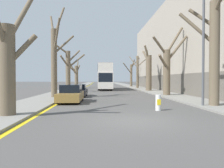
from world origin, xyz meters
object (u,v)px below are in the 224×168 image
Objects in this scene: street_tree_left_3 at (76,74)px; street_tree_right_3 at (137,71)px; street_tree_right_4 at (131,73)px; parked_car_0 at (71,94)px; parked_car_1 at (78,91)px; street_tree_left_1 at (55,57)px; street_tree_right_0 at (214,47)px; double_decker_bus at (105,75)px; street_tree_left_0 at (8,61)px; lamp_post at (202,44)px; street_tree_right_1 at (167,67)px; traffic_bollard at (158,103)px; street_tree_right_2 at (148,70)px; street_tree_left_2 at (68,69)px.

street_tree_left_3 is 12.33m from street_tree_right_3.
street_tree_right_4 reaches higher than parked_car_0.
street_tree_left_1 is at bearing -134.68° from parked_car_1.
street_tree_right_0 is 0.73× the size of double_decker_bus.
street_tree_left_0 is 0.57× the size of double_decker_bus.
lamp_post is at bearing 15.95° from street_tree_left_0.
street_tree_right_1 is at bearing -90.34° from street_tree_right_4.
traffic_bollard is (-3.29, -1.37, -3.76)m from lamp_post.
street_tree_right_4 is (0.15, 19.11, 0.14)m from street_tree_right_2.
street_tree_left_0 is at bearing -110.57° from street_tree_right_3.
street_tree_left_0 is at bearing -89.43° from street_tree_left_3.
street_tree_right_3 reaches higher than street_tree_left_3.
lamp_post is at bearing -58.12° from street_tree_left_2.
double_decker_bus is (5.38, 28.40, -0.22)m from street_tree_left_0.
street_tree_left_3 is at bearing 121.27° from street_tree_right_1.
street_tree_left_3 is (-0.33, 33.04, 0.07)m from street_tree_left_0.
street_tree_right_4 is 35.97m from parked_car_0.
street_tree_right_4 is 7.67× the size of traffic_bollard.
street_tree_left_3 is 0.80× the size of street_tree_right_4.
street_tree_left_2 is at bearing -89.00° from street_tree_left_3.
street_tree_left_0 is 33.92m from street_tree_right_3.
street_tree_left_3 is 23.68m from street_tree_right_1.
street_tree_left_1 is at bearing 147.65° from street_tree_right_0.
street_tree_right_0 is 9.66m from street_tree_right_1.
street_tree_right_4 is at bearing 89.91° from street_tree_right_0.
street_tree_left_3 is (-0.42, 22.27, -1.20)m from street_tree_left_1.
street_tree_right_3 is at bearing 90.30° from street_tree_right_0.
street_tree_left_1 is at bearing 145.90° from lamp_post.
street_tree_right_1 is 1.17× the size of street_tree_right_3.
street_tree_right_1 reaches higher than parked_car_0.
street_tree_right_1 is 1.04× the size of lamp_post.
parked_car_0 is (2.26, -14.52, -2.70)m from street_tree_left_2.
street_tree_left_0 is 0.78× the size of street_tree_right_0.
parked_car_0 is at bearing 138.56° from traffic_bollard.
lamp_post is (-0.73, -19.10, 1.02)m from street_tree_right_2.
street_tree_right_1 reaches higher than street_tree_right_4.
parked_car_0 is (2.46, -26.06, -2.15)m from street_tree_left_3.
traffic_bollard is (-4.11, -1.34, -3.52)m from street_tree_right_0.
street_tree_right_3 reaches higher than traffic_bollard.
lamp_post reaches higher than parked_car_1.
street_tree_left_2 is 14.89m from street_tree_right_1.
street_tree_right_3 is 21.49m from parked_car_1.
street_tree_right_0 is (12.20, -18.32, 0.62)m from street_tree_left_2.
street_tree_right_0 is at bearing -32.35° from street_tree_left_1.
street_tree_left_1 is at bearing 118.38° from parked_car_0.
double_decker_bus is (-6.61, 6.08, -0.68)m from street_tree_right_2.
street_tree_left_0 is 1.46× the size of parked_car_0.
street_tree_left_3 is 6.13× the size of traffic_bollard.
double_decker_bus is 25.92m from lamp_post.
parked_car_0 is at bearing 159.08° from street_tree_right_0.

